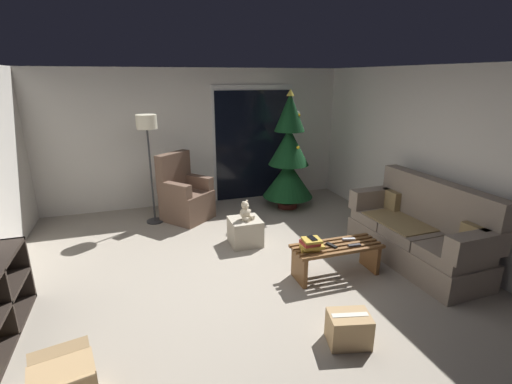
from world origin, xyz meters
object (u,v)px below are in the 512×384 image
object	(u,v)px
coffee_table	(336,255)
teddy_bear_cream	(246,212)
book_stack	(311,244)
ottoman	(245,231)
armchair	(185,196)
cardboard_box_taped_mid_floor	(349,329)
remote_black	(331,245)
christmas_tree	(289,158)
remote_graphite	(354,245)
cell_phone	(312,238)
remote_silver	(349,239)
floor_lamp	(147,133)
couch	(419,233)

from	to	relation	value
coffee_table	teddy_bear_cream	size ratio (longest dim) A/B	3.86
book_stack	ottoman	bearing A→B (deg)	109.61
armchair	cardboard_box_taped_mid_floor	xyz separation A→B (m)	(0.98, -3.60, -0.25)
remote_black	christmas_tree	xyz separation A→B (m)	(0.48, 2.47, 0.53)
ottoman	teddy_bear_cream	size ratio (longest dim) A/B	1.54
remote_graphite	cell_phone	world-z (taller)	cell_phone
remote_silver	book_stack	world-z (taller)	book_stack
remote_silver	christmas_tree	xyz separation A→B (m)	(0.19, 2.38, 0.53)
coffee_table	floor_lamp	distance (m)	3.43
christmas_tree	teddy_bear_cream	xyz separation A→B (m)	(-1.20, -1.27, -0.44)
cell_phone	floor_lamp	world-z (taller)	floor_lamp
book_stack	cell_phone	distance (m)	0.08
coffee_table	remote_black	distance (m)	0.17
cell_phone	ottoman	bearing A→B (deg)	107.71
armchair	ottoman	world-z (taller)	armchair
remote_graphite	ottoman	distance (m)	1.64
coffee_table	couch	bearing A→B (deg)	-0.28
armchair	floor_lamp	size ratio (longest dim) A/B	0.63
couch	remote_black	distance (m)	1.29
couch	teddy_bear_cream	world-z (taller)	couch
remote_black	floor_lamp	distance (m)	3.34
remote_black	teddy_bear_cream	bearing A→B (deg)	103.53
couch	book_stack	world-z (taller)	couch
book_stack	cardboard_box_taped_mid_floor	bearing A→B (deg)	-97.51
christmas_tree	floor_lamp	bearing A→B (deg)	179.23
couch	cardboard_box_taped_mid_floor	world-z (taller)	couch
cardboard_box_taped_mid_floor	christmas_tree	bearing A→B (deg)	75.75
armchair	remote_graphite	bearing A→B (deg)	-57.07
book_stack	armchair	size ratio (longest dim) A/B	0.25
teddy_bear_cream	ottoman	bearing A→B (deg)	123.64
floor_lamp	cardboard_box_taped_mid_floor	world-z (taller)	floor_lamp
cardboard_box_taped_mid_floor	book_stack	bearing A→B (deg)	82.49
cell_phone	cardboard_box_taped_mid_floor	size ratio (longest dim) A/B	0.34
remote_graphite	cardboard_box_taped_mid_floor	bearing A→B (deg)	-28.77
teddy_bear_cream	cardboard_box_taped_mid_floor	distance (m)	2.35
remote_black	cardboard_box_taped_mid_floor	xyz separation A→B (m)	(-0.42, -1.10, -0.27)
coffee_table	remote_silver	size ratio (longest dim) A/B	7.05
cell_phone	ottoman	xyz separation A→B (m)	(-0.45, 1.22, -0.36)
book_stack	armchair	xyz separation A→B (m)	(-1.13, 2.51, -0.08)
coffee_table	ottoman	size ratio (longest dim) A/B	2.50
remote_graphite	cell_phone	size ratio (longest dim) A/B	1.08
christmas_tree	ottoman	world-z (taller)	christmas_tree
coffee_table	remote_silver	bearing A→B (deg)	20.12
couch	coffee_table	bearing A→B (deg)	179.72
coffee_table	remote_black	size ratio (longest dim) A/B	7.05
book_stack	floor_lamp	size ratio (longest dim) A/B	0.16
armchair	cardboard_box_taped_mid_floor	size ratio (longest dim) A/B	2.64
remote_graphite	remote_silver	bearing A→B (deg)	175.47
cell_phone	floor_lamp	bearing A→B (deg)	120.76
floor_lamp	book_stack	bearing A→B (deg)	-56.89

